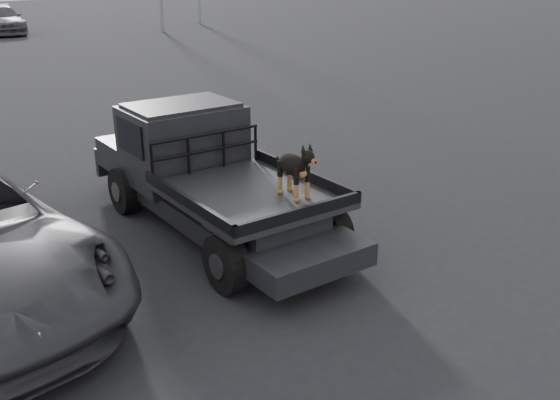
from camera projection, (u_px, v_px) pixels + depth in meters
ground at (259, 268)px, 8.40m from camera, size 120.00×120.00×0.00m
flatbed_ute at (215, 202)px, 9.40m from camera, size 2.00×5.40×0.92m
ute_cab at (182, 131)px, 9.79m from camera, size 1.72×1.30×0.88m
headache_rack at (206, 152)px, 9.28m from camera, size 1.80×0.08×0.55m
dog at (294, 169)px, 8.25m from camera, size 0.32×0.60×0.74m
distant_car_b at (1, 20)px, 33.87m from camera, size 2.46×5.17×1.45m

